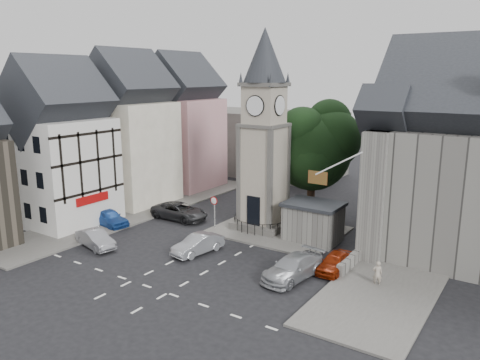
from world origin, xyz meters
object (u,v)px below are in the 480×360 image
Objects in this scene: pedestrian at (377,274)px; car_west_blue at (109,217)px; car_east_red at (335,262)px; clock_tower at (264,132)px; stone_shelter at (313,222)px.

car_west_blue is at bearing -24.41° from pedestrian.
clock_tower is at bearing 149.81° from car_east_red.
stone_shelter reaches higher than car_west_blue.
stone_shelter is 8.49m from pedestrian.
pedestrian is (22.88, 1.07, 0.08)m from car_west_blue.
pedestrian is (3.00, -0.65, 0.17)m from car_east_red.
car_west_blue is at bearing -149.45° from clock_tower.
clock_tower is 12.38m from car_east_red.
car_east_red is (19.88, 1.72, -0.09)m from car_west_blue.
stone_shelter is (4.80, -0.49, -6.57)m from clock_tower.
clock_tower reaches higher than car_west_blue.
car_west_blue is (-16.18, -6.22, -0.82)m from stone_shelter.
clock_tower is at bearing 174.16° from stone_shelter.
stone_shelter reaches higher than pedestrian.
stone_shelter is at bearing 129.66° from car_east_red.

